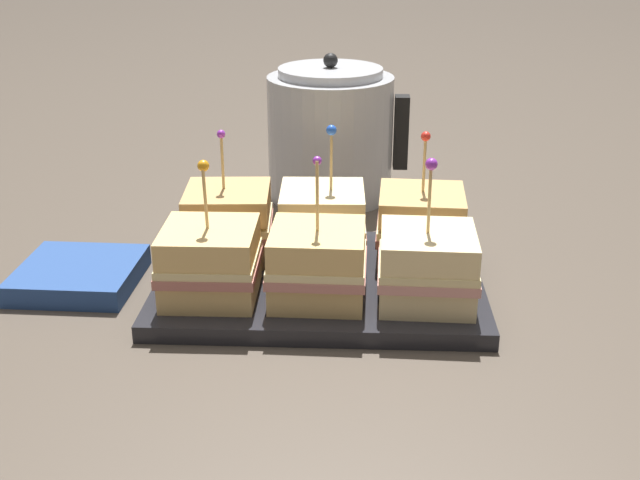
{
  "coord_description": "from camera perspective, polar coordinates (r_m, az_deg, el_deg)",
  "views": [
    {
      "loc": [
        0.04,
        -0.79,
        0.39
      ],
      "look_at": [
        0.0,
        0.0,
        0.06
      ],
      "focal_mm": 45.0,
      "sensor_mm": 36.0,
      "label": 1
    }
  ],
  "objects": [
    {
      "name": "sandwich_front_left",
      "position": [
        0.82,
        -7.82,
        -1.57
      ],
      "size": [
        0.1,
        0.1,
        0.15
      ],
      "color": "tan",
      "rests_on": "serving_platter"
    },
    {
      "name": "napkin_stack",
      "position": [
        0.93,
        -16.73,
        -2.34
      ],
      "size": [
        0.13,
        0.13,
        0.02
      ],
      "color": "navy",
      "rests_on": "ground_plane"
    },
    {
      "name": "sandwich_back_center",
      "position": [
        0.91,
        0.24,
        1.24
      ],
      "size": [
        0.1,
        0.1,
        0.15
      ],
      "color": "beige",
      "rests_on": "serving_platter"
    },
    {
      "name": "sandwich_back_left",
      "position": [
        0.91,
        -6.54,
        1.24
      ],
      "size": [
        0.1,
        0.1,
        0.15
      ],
      "color": "tan",
      "rests_on": "serving_platter"
    },
    {
      "name": "kettle_steel",
      "position": [
        1.14,
        0.76,
        7.52
      ],
      "size": [
        0.2,
        0.18,
        0.2
      ],
      "color": "#B7BABF",
      "rests_on": "ground_plane"
    },
    {
      "name": "sandwich_back_right",
      "position": [
        0.91,
        7.17,
        1.03
      ],
      "size": [
        0.1,
        0.1,
        0.15
      ],
      "color": "tan",
      "rests_on": "serving_platter"
    },
    {
      "name": "ground_plane",
      "position": [
        0.88,
        0.0,
        -3.53
      ],
      "size": [
        6.0,
        6.0,
        0.0
      ],
      "primitive_type": "plane",
      "color": "#4C4238"
    },
    {
      "name": "sandwich_front_right",
      "position": [
        0.81,
        7.63,
        -1.89
      ],
      "size": [
        0.1,
        0.1,
        0.15
      ],
      "color": "beige",
      "rests_on": "serving_platter"
    },
    {
      "name": "serving_platter",
      "position": [
        0.88,
        0.0,
        -3.0
      ],
      "size": [
        0.35,
        0.25,
        0.02
      ],
      "color": "#232328",
      "rests_on": "ground_plane"
    },
    {
      "name": "sandwich_front_center",
      "position": [
        0.81,
        -0.22,
        -1.71
      ],
      "size": [
        0.1,
        0.1,
        0.15
      ],
      "color": "tan",
      "rests_on": "serving_platter"
    }
  ]
}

